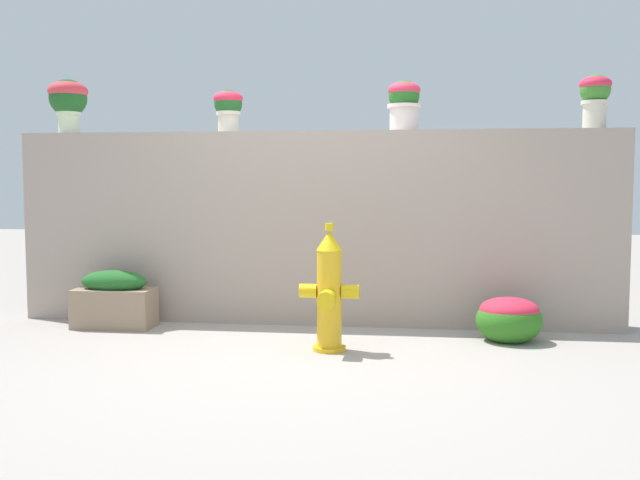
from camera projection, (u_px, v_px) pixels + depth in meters
ground_plane at (289, 358)px, 4.78m from camera, size 24.00×24.00×0.00m
stone_wall at (314, 228)px, 5.96m from camera, size 4.97×0.35×1.59m
potted_plant_0 at (68, 98)px, 6.11m from camera, size 0.33×0.33×0.46m
potted_plant_1 at (228, 106)px, 5.99m from camera, size 0.25×0.25×0.36m
potted_plant_2 at (404, 101)px, 5.79m from camera, size 0.27×0.27×0.41m
potted_plant_3 at (595, 95)px, 5.61m from camera, size 0.25×0.25×0.43m
fire_hydrant at (329, 293)px, 4.96m from camera, size 0.42×0.34×0.89m
flower_bush_left at (509, 317)px, 5.27m from camera, size 0.49×0.44×0.35m
planter_box at (114, 300)px, 5.77m from camera, size 0.64×0.31×0.47m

